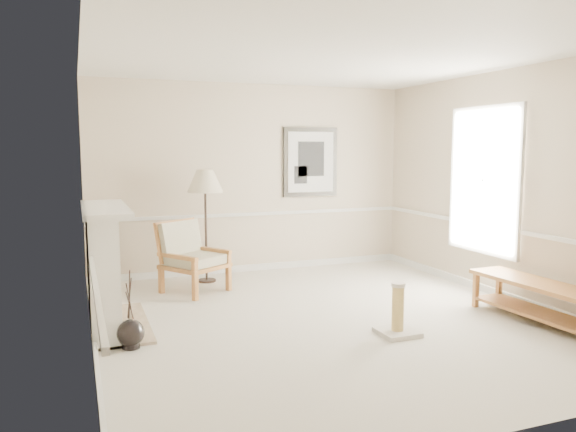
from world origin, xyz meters
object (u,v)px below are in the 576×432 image
object	(u,v)px
armchair	(189,254)
floor_vase	(131,334)
floor_lamp	(205,184)
bench	(536,295)
scratching_post	(398,319)

from	to	relation	value
armchair	floor_vase	bearing A→B (deg)	-148.81
armchair	floor_lamp	xyz separation A→B (m)	(0.33, 0.44, 0.90)
floor_lamp	armchair	bearing A→B (deg)	-127.24
armchair	floor_lamp	world-z (taller)	floor_lamp
bench	scratching_post	world-z (taller)	scratching_post
floor_vase	bench	bearing A→B (deg)	-9.83
floor_vase	armchair	world-z (taller)	armchair
floor_lamp	bench	world-z (taller)	floor_lamp
floor_lamp	floor_vase	bearing A→B (deg)	-117.82
floor_lamp	scratching_post	size ratio (longest dim) A/B	2.96
floor_lamp	bench	bearing A→B (deg)	-46.78
floor_vase	scratching_post	xyz separation A→B (m)	(2.61, -0.57, 0.03)
armchair	floor_lamp	bearing A→B (deg)	19.45
floor_vase	scratching_post	world-z (taller)	floor_vase
floor_lamp	scratching_post	distance (m)	3.51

